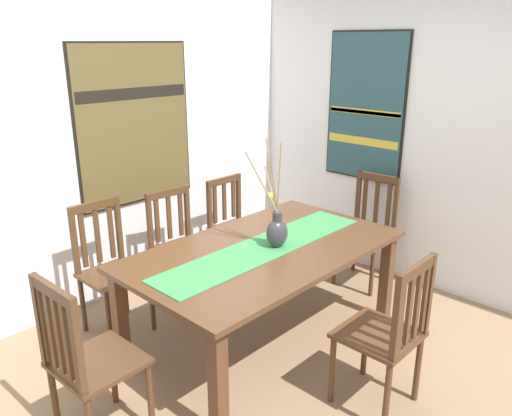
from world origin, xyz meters
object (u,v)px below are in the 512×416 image
at_px(dining_table, 264,259).
at_px(chair_5, 86,359).
at_px(chair_1, 110,267).
at_px(painting_on_back_wall, 135,124).
at_px(painting_on_side_wall, 366,107).
at_px(centerpiece_vase, 277,229).
at_px(chair_2, 180,245).
at_px(chair_3, 388,332).
at_px(chair_4, 368,229).
at_px(chair_0, 235,226).

distance_m(dining_table, chair_5, 1.35).
distance_m(chair_1, painting_on_back_wall, 1.19).
distance_m(dining_table, painting_on_side_wall, 1.84).
bearing_deg(dining_table, chair_1, 125.07).
bearing_deg(centerpiece_vase, chair_2, 94.87).
bearing_deg(chair_2, centerpiece_vase, -85.13).
distance_m(centerpiece_vase, chair_3, 1.00).
height_order(dining_table, chair_5, chair_5).
bearing_deg(centerpiece_vase, chair_5, 177.48).
distance_m(chair_3, painting_on_back_wall, 2.53).
xyz_separation_m(chair_2, chair_5, (-1.32, -0.91, 0.03)).
height_order(centerpiece_vase, chair_1, centerpiece_vase).
xyz_separation_m(dining_table, painting_on_back_wall, (-0.05, 1.39, 0.78)).
xyz_separation_m(dining_table, centerpiece_vase, (0.07, -0.05, 0.22)).
relative_size(chair_2, painting_on_side_wall, 0.71).
bearing_deg(chair_4, chair_2, 145.15).
xyz_separation_m(centerpiece_vase, chair_4, (1.26, 0.03, -0.36)).
distance_m(dining_table, chair_4, 1.34).
xyz_separation_m(chair_0, painting_on_back_wall, (-0.67, 0.46, 0.94)).
bearing_deg(centerpiece_vase, dining_table, 143.98).
xyz_separation_m(chair_1, painting_on_back_wall, (0.60, 0.46, 0.92)).
distance_m(centerpiece_vase, painting_on_back_wall, 1.54).
height_order(chair_5, painting_on_back_wall, painting_on_back_wall).
xyz_separation_m(chair_3, chair_4, (1.35, 0.96, -0.01)).
distance_m(chair_1, chair_4, 2.19).
relative_size(dining_table, chair_2, 2.06).
bearing_deg(painting_on_side_wall, chair_3, -142.89).
distance_m(centerpiece_vase, chair_5, 1.45).
height_order(chair_2, chair_3, chair_3).
height_order(chair_1, chair_3, chair_1).
bearing_deg(painting_on_side_wall, chair_4, -135.48).
distance_m(painting_on_back_wall, painting_on_side_wall, 2.01).
xyz_separation_m(dining_table, chair_3, (-0.03, -0.98, -0.14)).
xyz_separation_m(centerpiece_vase, chair_3, (-0.09, -0.93, -0.36)).
bearing_deg(painting_on_back_wall, centerpiece_vase, -85.20).
bearing_deg(chair_0, chair_3, -108.72).
bearing_deg(chair_0, chair_5, -155.00).
bearing_deg(chair_2, dining_table, -88.99).
bearing_deg(chair_2, chair_3, -90.31).
xyz_separation_m(chair_4, chair_5, (-2.67, 0.03, 0.02)).
bearing_deg(chair_3, chair_1, 108.17).
relative_size(chair_1, painting_on_back_wall, 0.75).
relative_size(chair_1, chair_4, 1.01).
bearing_deg(centerpiece_vase, chair_4, 1.58).
bearing_deg(dining_table, centerpiece_vase, -36.02).
xyz_separation_m(painting_on_back_wall, painting_on_side_wall, (1.66, -1.13, 0.08)).
xyz_separation_m(centerpiece_vase, chair_5, (-1.41, 0.06, -0.34)).
distance_m(dining_table, centerpiece_vase, 0.24).
bearing_deg(centerpiece_vase, chair_1, 126.33).
height_order(chair_2, painting_on_back_wall, painting_on_back_wall).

